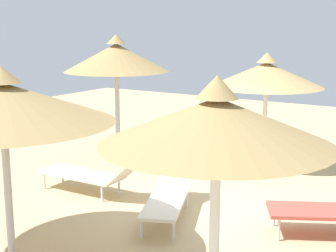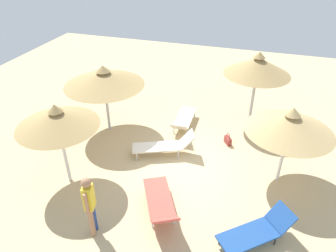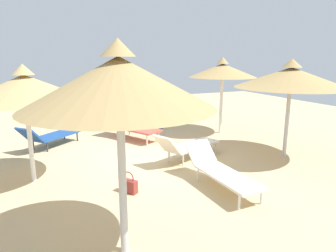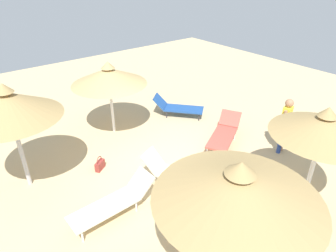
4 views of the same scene
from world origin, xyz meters
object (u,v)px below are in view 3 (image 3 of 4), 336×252
parasol_umbrella_near_right (25,88)px  lounge_chair_front (187,145)px  lounge_chair_edge (132,127)px  parasol_umbrella_back (119,83)px  parasol_umbrella_near_left (222,70)px  parasol_umbrella_center (291,77)px  handbag (129,185)px  lounge_chair_far_left (220,170)px  person_standing_center (159,101)px  lounge_chair_far_right (49,135)px

parasol_umbrella_near_right → lounge_chair_front: bearing=-92.5°
parasol_umbrella_near_right → lounge_chair_edge: 4.12m
parasol_umbrella_back → parasol_umbrella_near_left: parasol_umbrella_back is taller
parasol_umbrella_center → lounge_chair_front: bearing=70.8°
lounge_chair_edge → handbag: 4.00m
parasol_umbrella_center → lounge_chair_far_left: bearing=109.1°
parasol_umbrella_center → handbag: 4.85m
person_standing_center → handbag: (-4.83, 2.66, -0.88)m
parasol_umbrella_center → lounge_chair_far_left: (-0.91, 2.64, -1.74)m
lounge_chair_far_right → person_standing_center: 4.05m
parasol_umbrella_center → handbag: bearing=95.1°
parasol_umbrella_center → handbag: (-0.40, 4.42, -1.96)m
parasol_umbrella_back → parasol_umbrella_near_right: bearing=19.2°
parasol_umbrella_near_left → handbag: 5.80m
lounge_chair_front → lounge_chair_edge: 2.62m
lounge_chair_far_right → handbag: bearing=-162.5°
lounge_chair_front → lounge_chair_far_right: 4.14m
parasol_umbrella_back → lounge_chair_far_right: parasol_umbrella_back is taller
parasol_umbrella_center → lounge_chair_far_right: parasol_umbrella_center is taller
person_standing_center → parasol_umbrella_center: bearing=-158.3°
parasol_umbrella_center → parasol_umbrella_back: 5.47m
lounge_chair_far_right → lounge_chair_far_left: same height
lounge_chair_far_left → lounge_chair_edge: size_ratio=1.02×
lounge_chair_far_left → lounge_chair_edge: (4.30, 0.52, 0.04)m
parasol_umbrella_near_left → lounge_chair_far_left: (-3.83, 2.54, -1.78)m
parasol_umbrella_center → person_standing_center: parasol_umbrella_center is taller
parasol_umbrella_near_right → lounge_chair_front: size_ratio=1.19×
lounge_chair_far_right → parasol_umbrella_near_right: bearing=169.2°
handbag → lounge_chair_front: bearing=-57.0°
lounge_chair_front → person_standing_center: person_standing_center is taller
parasol_umbrella_near_left → parasol_umbrella_center: bearing=-178.1°
parasol_umbrella_center → lounge_chair_front: size_ratio=1.34×
parasol_umbrella_near_left → parasol_umbrella_back: bearing=135.9°
parasol_umbrella_center → lounge_chair_edge: bearing=43.0°
parasol_umbrella_back → lounge_chair_edge: bearing=-18.4°
person_standing_center → handbag: 5.59m
lounge_chair_front → handbag: bearing=123.0°
parasol_umbrella_near_right → lounge_chair_edge: parasol_umbrella_near_right is taller
lounge_chair_front → handbag: lounge_chair_front is taller
parasol_umbrella_center → lounge_chair_edge: (3.39, 3.16, -1.69)m
parasol_umbrella_near_left → lounge_chair_far_left: 4.93m
parasol_umbrella_near_right → lounge_chair_edge: size_ratio=1.21×
parasol_umbrella_near_left → lounge_chair_far_right: bearing=83.8°
parasol_umbrella_back → lounge_chair_front: parasol_umbrella_back is taller
parasol_umbrella_near_right → lounge_chair_far_right: parasol_umbrella_near_right is taller
parasol_umbrella_near_right → person_standing_center: 5.63m
lounge_chair_far_left → lounge_chair_front: bearing=-5.2°
parasol_umbrella_near_right → lounge_chair_far_right: (2.50, -0.48, -1.65)m
parasol_umbrella_center → parasol_umbrella_back: size_ratio=0.98×
lounge_chair_edge → person_standing_center: person_standing_center is taller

